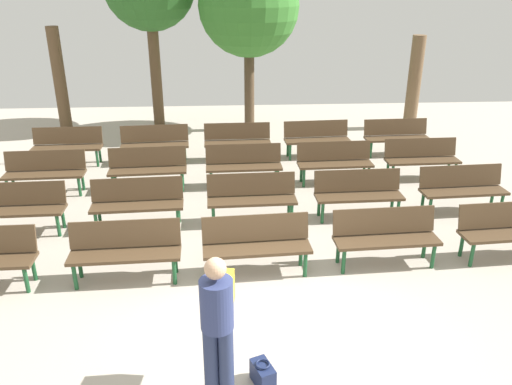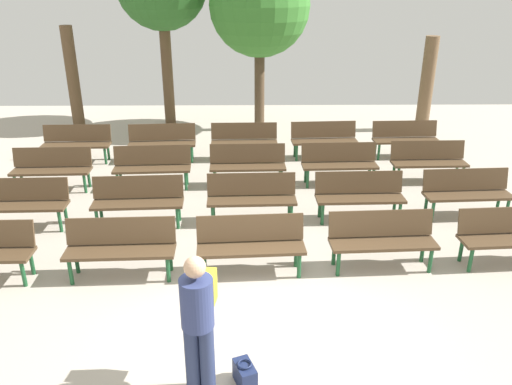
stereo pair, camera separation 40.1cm
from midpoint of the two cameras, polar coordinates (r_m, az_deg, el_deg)
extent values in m
plane|color=#B2A899|center=(6.53, 2.21, -16.05)|extent=(24.79, 24.79, 0.00)
cylinder|color=#194C28|center=(7.98, -23.45, -8.44)|extent=(0.06, 0.06, 0.40)
cylinder|color=#194C28|center=(8.23, -22.69, -7.29)|extent=(0.06, 0.06, 0.40)
cube|color=#4C3823|center=(7.63, -13.63, -6.53)|extent=(1.62, 0.50, 0.05)
cube|color=#4C3823|center=(7.69, -13.54, -4.21)|extent=(1.60, 0.18, 0.40)
cylinder|color=#194C28|center=(7.78, -18.79, -8.53)|extent=(0.06, 0.06, 0.40)
cylinder|color=#194C28|center=(7.51, -8.36, -8.62)|extent=(0.06, 0.06, 0.40)
cylinder|color=#194C28|center=(8.04, -18.22, -7.35)|extent=(0.06, 0.06, 0.40)
cylinder|color=#194C28|center=(7.78, -8.16, -7.39)|extent=(0.06, 0.06, 0.40)
cube|color=#4C3823|center=(7.50, 0.98, -6.37)|extent=(1.62, 0.54, 0.05)
cube|color=#4C3823|center=(7.56, 0.86, -4.01)|extent=(1.60, 0.22, 0.40)
cylinder|color=#194C28|center=(7.46, -4.34, -8.67)|extent=(0.06, 0.06, 0.40)
cylinder|color=#194C28|center=(7.57, 6.42, -8.23)|extent=(0.06, 0.06, 0.40)
cylinder|color=#194C28|center=(7.73, -4.35, -7.42)|extent=(0.06, 0.06, 0.40)
cylinder|color=#194C28|center=(7.84, 6.01, -7.02)|extent=(0.06, 0.06, 0.40)
cube|color=#4C3823|center=(7.92, 15.55, -5.59)|extent=(1.62, 0.52, 0.05)
cube|color=#4C3823|center=(7.98, 15.29, -3.36)|extent=(1.60, 0.20, 0.40)
cylinder|color=#194C28|center=(7.71, 10.76, -7.91)|extent=(0.06, 0.06, 0.40)
cylinder|color=#194C28|center=(8.15, 20.42, -7.23)|extent=(0.06, 0.06, 0.40)
cylinder|color=#194C28|center=(7.97, 10.22, -6.74)|extent=(0.06, 0.06, 0.40)
cylinder|color=#194C28|center=(8.41, 19.59, -6.15)|extent=(0.06, 0.06, 0.40)
cube|color=#4C3823|center=(8.82, 27.78, -2.74)|extent=(1.60, 0.23, 0.40)
cylinder|color=#194C28|center=(8.40, 24.33, -6.97)|extent=(0.06, 0.06, 0.40)
cylinder|color=#194C28|center=(8.64, 23.37, -5.94)|extent=(0.06, 0.06, 0.40)
cube|color=#4C3823|center=(9.67, -23.96, -1.44)|extent=(1.61, 0.48, 0.05)
cube|color=#4C3823|center=(9.75, -23.80, 0.36)|extent=(1.60, 0.17, 0.40)
cylinder|color=#194C28|center=(9.39, -20.10, -3.07)|extent=(0.06, 0.06, 0.40)
cylinder|color=#194C28|center=(9.67, -19.57, -2.24)|extent=(0.06, 0.06, 0.40)
cube|color=#4C3823|center=(9.14, -11.97, -1.26)|extent=(1.62, 0.52, 0.05)
cube|color=#4C3823|center=(9.22, -11.94, 0.64)|extent=(1.60, 0.20, 0.40)
cylinder|color=#194C28|center=(9.22, -16.29, -3.05)|extent=(0.06, 0.06, 0.40)
cylinder|color=#194C28|center=(9.01, -7.57, -2.90)|extent=(0.06, 0.06, 0.40)
cylinder|color=#194C28|center=(9.50, -15.92, -2.20)|extent=(0.06, 0.06, 0.40)
cylinder|color=#194C28|center=(9.30, -7.46, -2.03)|extent=(0.06, 0.06, 0.40)
cube|color=#4C3823|center=(9.06, 0.79, -0.94)|extent=(1.61, 0.49, 0.05)
cube|color=#4C3823|center=(9.15, 0.72, 0.97)|extent=(1.60, 0.17, 0.40)
cylinder|color=#194C28|center=(9.00, -3.62, -2.75)|extent=(0.06, 0.06, 0.40)
cylinder|color=#194C28|center=(9.08, 5.26, -2.58)|extent=(0.06, 0.06, 0.40)
cylinder|color=#194C28|center=(9.29, -3.59, -1.89)|extent=(0.06, 0.06, 0.40)
cylinder|color=#194C28|center=(9.36, 5.00, -1.73)|extent=(0.06, 0.06, 0.40)
cube|color=#4C3823|center=(9.38, 12.86, -0.69)|extent=(1.61, 0.48, 0.05)
cube|color=#4C3823|center=(9.46, 12.70, 1.16)|extent=(1.60, 0.16, 0.40)
cylinder|color=#194C28|center=(9.18, 8.75, -2.47)|extent=(0.06, 0.06, 0.40)
cylinder|color=#194C28|center=(9.54, 17.05, -2.25)|extent=(0.06, 0.06, 0.40)
cylinder|color=#194C28|center=(9.46, 8.41, -1.63)|extent=(0.06, 0.06, 0.40)
cylinder|color=#194C28|center=(9.81, 16.48, -1.45)|extent=(0.06, 0.06, 0.40)
cube|color=#4C3823|center=(10.13, 23.86, -0.33)|extent=(1.62, 0.53, 0.05)
cube|color=#4C3823|center=(10.21, 23.60, 1.37)|extent=(1.60, 0.21, 0.40)
cylinder|color=#194C28|center=(9.79, 20.41, -2.05)|extent=(0.06, 0.06, 0.40)
cylinder|color=#194C28|center=(10.43, 27.46, -1.72)|extent=(0.06, 0.06, 0.40)
cylinder|color=#194C28|center=(10.05, 19.72, -1.28)|extent=(0.06, 0.06, 0.40)
cylinder|color=#194C28|center=(10.68, 26.63, -1.01)|extent=(0.06, 0.06, 0.40)
cube|color=#4C3823|center=(11.20, -21.16, 2.25)|extent=(1.61, 0.50, 0.05)
cube|color=#4C3823|center=(11.30, -21.04, 3.77)|extent=(1.60, 0.18, 0.40)
cylinder|color=#194C28|center=(11.38, -24.57, 0.78)|extent=(0.06, 0.06, 0.40)
cylinder|color=#194C28|center=(10.93, -17.75, 0.95)|extent=(0.06, 0.06, 0.40)
cylinder|color=#194C28|center=(11.66, -24.04, 1.38)|extent=(0.06, 0.06, 0.40)
cylinder|color=#194C28|center=(11.22, -17.37, 1.56)|extent=(0.06, 0.06, 0.40)
cube|color=#4C3823|center=(10.75, -10.60, 2.61)|extent=(1.62, 0.52, 0.05)
cube|color=#4C3823|center=(10.86, -10.58, 4.19)|extent=(1.60, 0.21, 0.40)
cylinder|color=#194C28|center=(10.79, -14.29, 1.06)|extent=(0.06, 0.06, 0.40)
cylinder|color=#194C28|center=(10.62, -6.85, 1.27)|extent=(0.06, 0.06, 0.40)
cylinder|color=#194C28|center=(11.08, -14.02, 1.68)|extent=(0.06, 0.06, 0.40)
cylinder|color=#194C28|center=(10.91, -6.77, 1.89)|extent=(0.06, 0.06, 0.40)
cube|color=#4C3823|center=(10.67, 0.14, 2.87)|extent=(1.61, 0.48, 0.05)
cube|color=#4C3823|center=(10.78, 0.10, 4.46)|extent=(1.60, 0.16, 0.40)
cylinder|color=#194C28|center=(10.60, -3.61, 1.36)|extent=(0.06, 0.06, 0.40)
cylinder|color=#194C28|center=(10.66, 3.94, 1.47)|extent=(0.06, 0.06, 0.40)
cylinder|color=#194C28|center=(10.90, -3.58, 1.98)|extent=(0.06, 0.06, 0.40)
cylinder|color=#194C28|center=(10.95, 3.77, 2.09)|extent=(0.06, 0.06, 0.40)
cube|color=#4C3823|center=(10.93, 10.46, 2.98)|extent=(1.61, 0.49, 0.05)
cube|color=#4C3823|center=(11.04, 10.33, 4.53)|extent=(1.60, 0.17, 0.40)
cylinder|color=#194C28|center=(10.73, 6.91, 1.51)|extent=(0.06, 0.06, 0.40)
cylinder|color=#194C28|center=(11.05, 14.10, 1.60)|extent=(0.06, 0.06, 0.40)
cylinder|color=#194C28|center=(11.03, 6.65, 2.12)|extent=(0.06, 0.06, 0.40)
cylinder|color=#194C28|center=(11.33, 13.66, 2.19)|extent=(0.06, 0.06, 0.40)
cube|color=#4C3823|center=(11.57, 19.90, 3.08)|extent=(1.61, 0.48, 0.05)
cube|color=#4C3823|center=(11.67, 19.72, 4.55)|extent=(1.60, 0.16, 0.40)
cylinder|color=#194C28|center=(11.27, 16.72, 1.73)|extent=(0.06, 0.06, 0.40)
cylinder|color=#194C28|center=(11.79, 23.19, 1.75)|extent=(0.06, 0.06, 0.40)
cylinder|color=#194C28|center=(11.55, 16.25, 2.31)|extent=(0.06, 0.06, 0.40)
cylinder|color=#194C28|center=(12.06, 22.58, 2.31)|extent=(0.06, 0.06, 0.40)
cube|color=#4C3823|center=(12.78, -18.78, 5.07)|extent=(1.61, 0.48, 0.05)
cube|color=#4C3823|center=(12.90, -18.69, 6.38)|extent=(1.60, 0.17, 0.40)
cylinder|color=#194C28|center=(12.92, -21.81, 3.76)|extent=(0.06, 0.06, 0.40)
cylinder|color=#194C28|center=(12.52, -15.76, 3.98)|extent=(0.06, 0.06, 0.40)
cylinder|color=#194C28|center=(13.21, -21.39, 4.22)|extent=(0.06, 0.06, 0.40)
cylinder|color=#194C28|center=(12.82, -15.46, 4.45)|extent=(0.06, 0.06, 0.40)
cube|color=#4C3823|center=(12.35, -9.64, 5.39)|extent=(1.63, 0.55, 0.05)
cube|color=#4C3823|center=(12.47, -9.64, 6.74)|extent=(1.60, 0.23, 0.40)
cylinder|color=#194C28|center=(12.35, -12.86, 4.02)|extent=(0.06, 0.06, 0.40)
cylinder|color=#194C28|center=(12.23, -6.35, 4.27)|extent=(0.06, 0.06, 0.40)
cylinder|color=#194C28|center=(12.66, -12.68, 4.49)|extent=(0.06, 0.06, 0.40)
cylinder|color=#194C28|center=(12.53, -6.32, 4.74)|extent=(0.06, 0.06, 0.40)
cube|color=#4C3823|center=(12.28, -0.40, 5.61)|extent=(1.61, 0.47, 0.05)
cube|color=#4C3823|center=(12.40, -0.43, 6.96)|extent=(1.60, 0.15, 0.40)
cylinder|color=#194C28|center=(12.20, -3.68, 4.32)|extent=(0.06, 0.06, 0.40)
cylinder|color=#194C28|center=(12.23, 2.91, 4.39)|extent=(0.06, 0.06, 0.40)
cylinder|color=#194C28|center=(12.50, -3.63, 4.79)|extent=(0.06, 0.06, 0.40)
cylinder|color=#194C28|center=(12.54, 2.80, 4.86)|extent=(0.06, 0.06, 0.40)
cube|color=#4C3823|center=(12.53, 8.64, 5.71)|extent=(1.62, 0.53, 0.05)
cube|color=#4C3823|center=(12.65, 8.52, 7.04)|extent=(1.60, 0.21, 0.40)
cylinder|color=#194C28|center=(12.32, 5.54, 4.45)|extent=(0.06, 0.06, 0.40)
cylinder|color=#194C28|center=(12.63, 11.84, 4.52)|extent=(0.06, 0.06, 0.40)
cylinder|color=#194C28|center=(12.62, 5.31, 4.91)|extent=(0.06, 0.06, 0.40)
cylinder|color=#194C28|center=(12.92, 11.48, 4.97)|extent=(0.06, 0.06, 0.40)
cube|color=#4C3823|center=(13.05, 17.42, 5.60)|extent=(1.61, 0.50, 0.05)
cube|color=#4C3823|center=(13.16, 17.26, 6.88)|extent=(1.60, 0.18, 0.40)
cylinder|color=#194C28|center=(12.75, 14.56, 4.44)|extent=(0.06, 0.06, 0.40)
cylinder|color=#194C28|center=(13.23, 20.38, 4.40)|extent=(0.06, 0.06, 0.40)
cylinder|color=#194C28|center=(13.04, 14.17, 4.90)|extent=(0.06, 0.06, 0.40)
cylinder|color=#194C28|center=(13.51, 19.89, 4.84)|extent=(0.06, 0.06, 0.40)
cylinder|color=#4C3A28|center=(14.71, 1.19, 12.06)|extent=(0.28, 0.28, 2.61)
sphere|color=#387A2D|center=(14.45, 1.27, 20.36)|extent=(2.73, 2.73, 2.73)
cylinder|color=brown|center=(15.51, 19.42, 11.43)|extent=(0.38, 0.38, 2.65)
cylinder|color=brown|center=(15.51, -19.24, 11.98)|extent=(0.34, 0.34, 2.92)
cylinder|color=brown|center=(15.42, -9.23, 13.43)|extent=(0.32, 0.32, 3.21)
cylinder|color=navy|center=(5.60, -3.37, -18.26)|extent=(0.16, 0.16, 0.85)
cylinder|color=navy|center=(5.62, -5.06, -18.09)|extent=(0.16, 0.16, 0.85)
cylinder|color=navy|center=(5.18, -4.44, -12.34)|extent=(0.38, 0.38, 0.55)
sphere|color=tan|center=(4.95, -4.59, -8.42)|extent=(0.22, 0.22, 0.22)
cube|color=yellow|center=(5.37, -3.90, -10.51)|extent=(0.30, 0.22, 0.36)
cube|color=#192347|center=(5.85, 0.82, -19.89)|extent=(0.28, 0.36, 0.26)
torus|color=#192347|center=(5.75, 0.83, -18.79)|extent=(0.16, 0.16, 0.02)
camera|label=1|loc=(0.20, -88.74, 0.54)|focal=35.47mm
camera|label=2|loc=(0.20, 91.26, -0.54)|focal=35.47mm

